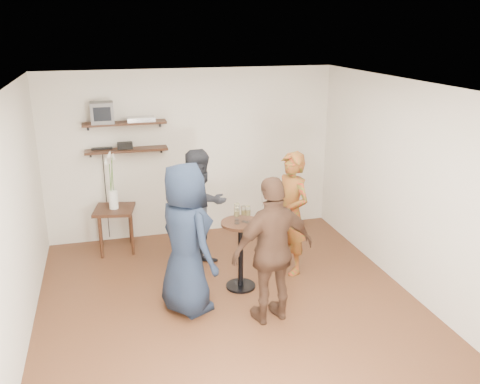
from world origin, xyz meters
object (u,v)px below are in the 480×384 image
at_px(person_navy, 186,239).
at_px(person_brown, 273,251).
at_px(drinks_table, 241,246).
at_px(dvd_deck, 141,119).
at_px(person_plaid, 291,213).
at_px(radio, 125,146).
at_px(crt_monitor, 102,113).
at_px(person_dark, 201,210).
at_px(side_table, 115,215).

relative_size(person_navy, person_brown, 1.06).
bearing_deg(drinks_table, person_navy, -155.35).
relative_size(dvd_deck, person_plaid, 0.24).
relative_size(dvd_deck, person_brown, 0.24).
distance_m(radio, person_plaid, 2.66).
bearing_deg(person_brown, crt_monitor, -68.46).
height_order(radio, person_brown, person_brown).
distance_m(radio, person_dark, 1.61).
relative_size(side_table, person_dark, 0.40).
distance_m(radio, side_table, 1.04).
xyz_separation_m(person_dark, person_brown, (0.51, -1.53, 0.01)).
xyz_separation_m(radio, person_plaid, (2.02, -1.60, -0.69)).
height_order(side_table, drinks_table, drinks_table).
relative_size(radio, drinks_table, 0.24).
bearing_deg(radio, drinks_table, -56.18).
xyz_separation_m(crt_monitor, person_navy, (0.80, -2.22, -1.12)).
bearing_deg(crt_monitor, dvd_deck, 0.00).
height_order(dvd_deck, person_navy, dvd_deck).
distance_m(crt_monitor, drinks_table, 2.82).
xyz_separation_m(radio, side_table, (-0.23, -0.30, -0.96)).
bearing_deg(dvd_deck, person_plaid, -42.14).
bearing_deg(person_dark, person_brown, -97.54).
bearing_deg(person_plaid, crt_monitor, -144.88).
bearing_deg(dvd_deck, drinks_table, -61.91).
relative_size(person_plaid, person_brown, 0.98).
distance_m(person_plaid, person_navy, 1.63).
bearing_deg(side_table, dvd_deck, 31.95).
relative_size(side_table, person_brown, 0.39).
relative_size(radio, side_table, 0.33).
bearing_deg(person_navy, person_brown, -141.92).
bearing_deg(person_plaid, person_dark, -132.14).
xyz_separation_m(person_navy, person_brown, (0.89, -0.46, -0.05)).
bearing_deg(person_plaid, radio, -148.49).
distance_m(side_table, person_brown, 2.90).
bearing_deg(person_dark, radio, 102.33).
distance_m(person_plaid, person_brown, 1.24).
bearing_deg(crt_monitor, side_table, -79.91).
bearing_deg(person_dark, drinks_table, -90.00).
bearing_deg(radio, side_table, -127.27).
xyz_separation_m(dvd_deck, person_plaid, (1.76, -1.60, -1.07)).
bearing_deg(drinks_table, dvd_deck, 118.09).
bearing_deg(drinks_table, crt_monitor, 129.41).
bearing_deg(dvd_deck, side_table, -148.05).
distance_m(dvd_deck, side_table, 1.46).
bearing_deg(radio, person_dark, -51.78).
distance_m(drinks_table, person_brown, 0.86).
distance_m(side_table, person_dark, 1.44).
bearing_deg(radio, crt_monitor, 180.00).
bearing_deg(person_navy, crt_monitor, -4.73).
bearing_deg(drinks_table, person_plaid, 20.17).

